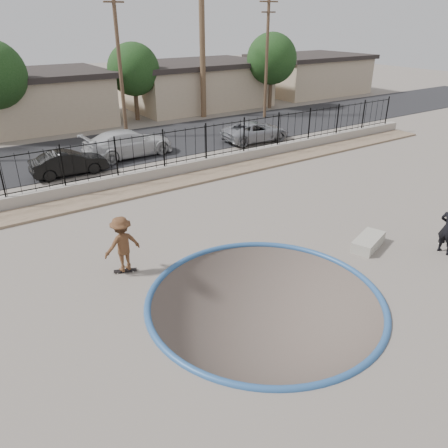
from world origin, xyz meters
name	(u,v)px	position (x,y,z in m)	size (l,w,h in m)	color
ground	(109,197)	(0.00, 12.00, -1.10)	(120.00, 120.00, 2.20)	#71655E
bowl_pit	(265,300)	(0.00, -1.00, 0.00)	(6.84, 6.84, 1.80)	#453C35
coping_ring	(265,300)	(0.00, -1.00, 0.00)	(7.04, 7.04, 0.20)	#2B568E
rock_strip	(128,193)	(0.00, 9.20, 0.06)	(42.00, 1.60, 0.11)	#977D63
retaining_wall	(119,181)	(0.00, 10.30, 0.30)	(42.00, 0.45, 0.60)	#9D948A
fence	(116,157)	(0.00, 10.30, 1.50)	(40.00, 0.04, 1.80)	black
street	(77,154)	(0.00, 17.00, 0.02)	(90.00, 8.00, 0.04)	black
house_center	(35,98)	(0.00, 26.50, 1.97)	(10.60, 8.60, 3.90)	tan
house_east	(196,84)	(14.00, 26.50, 1.97)	(12.60, 8.60, 3.90)	tan
house_east_far	(309,74)	(28.00, 26.50, 1.97)	(11.60, 8.60, 3.90)	tan
palm_right	(202,19)	(12.00, 22.00, 7.33)	(2.30, 2.30, 10.30)	brown
utility_pole_mid	(119,61)	(4.00, 19.00, 4.96)	(1.70, 0.24, 9.50)	#473323
utility_pole_right	(267,56)	(16.00, 19.00, 4.70)	(1.70, 0.24, 9.00)	#473323
street_tree_mid	(133,69)	(7.00, 24.00, 3.84)	(3.96, 3.96, 5.83)	#473323
street_tree_right	(272,59)	(19.00, 22.00, 4.19)	(4.32, 4.32, 6.36)	#473323
skater	(123,247)	(-2.80, 2.75, 0.92)	(1.19, 0.69, 1.85)	brown
skateboard	(125,270)	(-2.80, 2.75, 0.05)	(0.75, 0.44, 0.06)	black
concrete_ledge	(368,242)	(5.11, -0.52, 0.20)	(1.60, 0.70, 0.40)	#A5A092
car_b	(69,163)	(-1.44, 13.40, 0.66)	(1.33, 3.81, 1.25)	black
car_c	(128,143)	(2.43, 14.82, 0.81)	(2.15, 5.30, 1.54)	silver
car_d	(256,131)	(10.75, 13.40, 0.67)	(2.11, 4.58, 1.27)	#97999F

